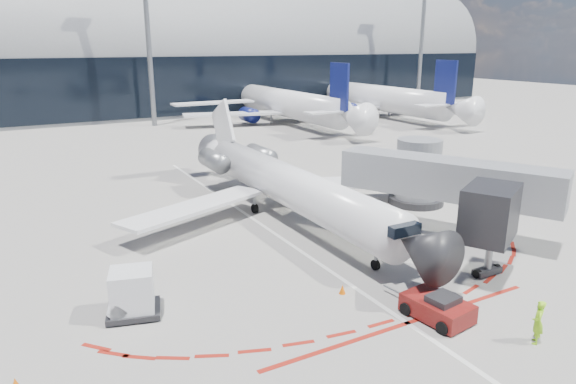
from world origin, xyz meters
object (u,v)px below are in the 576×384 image
uld_container (132,293)px  ramp_worker (538,322)px  pushback_tug (437,307)px  regional_jet (282,182)px

uld_container → ramp_worker: bearing=-21.2°
pushback_tug → uld_container: 13.12m
pushback_tug → uld_container: uld_container is taller
regional_jet → uld_container: regional_jet is taller
regional_jet → pushback_tug: regional_jet is taller
ramp_worker → uld_container: uld_container is taller
regional_jet → ramp_worker: regional_jet is taller
pushback_tug → uld_container: (-11.33, 6.58, 0.52)m
pushback_tug → uld_container: bearing=142.3°
uld_container → pushback_tug: bearing=-15.0°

